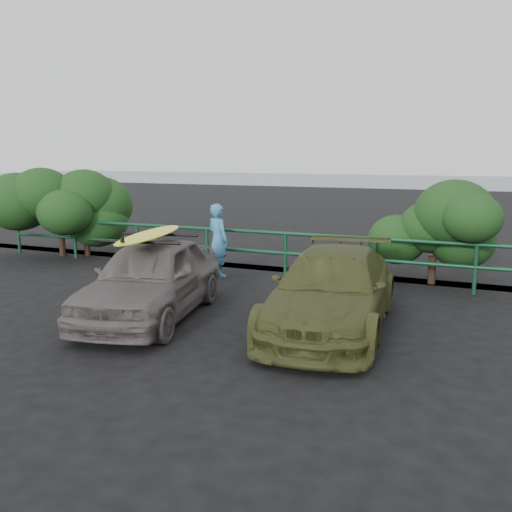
{
  "coord_description": "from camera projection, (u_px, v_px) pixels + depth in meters",
  "views": [
    {
      "loc": [
        5.47,
        -6.81,
        2.74
      ],
      "look_at": [
        1.56,
        2.09,
        1.0
      ],
      "focal_mm": 40.0,
      "sensor_mm": 36.0,
      "label": 1
    }
  ],
  "objects": [
    {
      "name": "ground",
      "position": [
        109.0,
        335.0,
        8.78
      ],
      "size": [
        80.0,
        80.0,
        0.0
      ],
      "primitive_type": "plane",
      "color": "black"
    },
    {
      "name": "ocean",
      "position": [
        454.0,
        180.0,
        62.85
      ],
      "size": [
        200.0,
        200.0,
        0.0
      ],
      "primitive_type": "plane",
      "color": "slate",
      "rests_on": "ground"
    },
    {
      "name": "guardrail",
      "position": [
        245.0,
        252.0,
        13.2
      ],
      "size": [
        14.0,
        0.08,
        1.04
      ],
      "primitive_type": null,
      "color": "#124227",
      "rests_on": "ground"
    },
    {
      "name": "shrub_left",
      "position": [
        89.0,
        210.0,
        15.33
      ],
      "size": [
        3.2,
        2.4,
        2.52
      ],
      "primitive_type": null,
      "color": "#1D4318",
      "rests_on": "ground"
    },
    {
      "name": "shrub_right",
      "position": [
        478.0,
        242.0,
        11.58
      ],
      "size": [
        3.2,
        2.4,
        1.96
      ],
      "primitive_type": null,
      "color": "#1D4318",
      "rests_on": "ground"
    },
    {
      "name": "sedan",
      "position": [
        151.0,
        279.0,
        9.63
      ],
      "size": [
        2.37,
        4.17,
        1.34
      ],
      "primitive_type": "imported",
      "rotation": [
        0.0,
        0.0,
        0.21
      ],
      "color": "#615957",
      "rests_on": "ground"
    },
    {
      "name": "olive_vehicle",
      "position": [
        332.0,
        291.0,
        8.98
      ],
      "size": [
        2.21,
        4.46,
        1.25
      ],
      "primitive_type": "imported",
      "rotation": [
        0.0,
        0.0,
        0.11
      ],
      "color": "#444820",
      "rests_on": "ground"
    },
    {
      "name": "man",
      "position": [
        218.0,
        240.0,
        12.86
      ],
      "size": [
        0.72,
        0.61,
        1.66
      ],
      "primitive_type": "imported",
      "rotation": [
        0.0,
        0.0,
        2.71
      ],
      "color": "teal",
      "rests_on": "ground"
    },
    {
      "name": "roof_rack",
      "position": [
        150.0,
        238.0,
        9.51
      ],
      "size": [
        1.55,
        1.23,
        0.05
      ],
      "primitive_type": null,
      "rotation": [
        0.0,
        0.0,
        0.21
      ],
      "color": "black",
      "rests_on": "sedan"
    },
    {
      "name": "surfboard",
      "position": [
        150.0,
        235.0,
        9.5
      ],
      "size": [
        1.04,
        2.58,
        0.07
      ],
      "primitive_type": "ellipsoid",
      "rotation": [
        0.0,
        0.0,
        0.21
      ],
      "color": "#E9F219",
      "rests_on": "roof_rack"
    }
  ]
}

